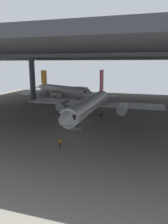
{
  "coord_description": "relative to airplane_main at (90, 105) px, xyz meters",
  "views": [
    {
      "loc": [
        16.3,
        -51.48,
        14.29
      ],
      "look_at": [
        1.35,
        -2.38,
        2.7
      ],
      "focal_mm": 34.39,
      "sensor_mm": 36.0,
      "label": 1
    }
  ],
  "objects": [
    {
      "name": "airplane_main",
      "position": [
        0.0,
        0.0,
        0.0
      ],
      "size": [
        38.4,
        39.97,
        12.39
      ],
      "color": "white",
      "rests_on": "ground_plane"
    },
    {
      "name": "boarding_stairs",
      "position": [
        -0.77,
        -11.06,
        -2.88
      ],
      "size": [
        4.4,
        1.55,
        4.85
      ],
      "color": "slate",
      "rests_on": "ground_plane"
    },
    {
      "name": "airplane_distant",
      "position": [
        -20.62,
        30.04,
        -0.2
      ],
      "size": [
        33.73,
        33.94,
        11.34
      ],
      "color": "white",
      "rests_on": "ground_plane"
    },
    {
      "name": "hangar_structure",
      "position": [
        -1.5,
        11.02,
        13.26
      ],
      "size": [
        121.0,
        99.0,
        17.53
      ],
      "color": "#4C4F54",
      "rests_on": "ground_plane"
    },
    {
      "name": "ground_plane",
      "position": [
        -1.39,
        -2.73,
        -3.62
      ],
      "size": [
        110.0,
        110.0,
        0.0
      ],
      "primitive_type": "plane",
      "color": "gray"
    },
    {
      "name": "crew_worker_near_nose",
      "position": [
        0.69,
        -21.95,
        -2.63
      ],
      "size": [
        0.33,
        0.52,
        1.74
      ],
      "color": "#232838",
      "rests_on": "ground_plane"
    },
    {
      "name": "crew_worker_by_stairs",
      "position": [
        -3.18,
        -7.62,
        -2.66
      ],
      "size": [
        0.49,
        0.37,
        1.69
      ],
      "color": "#232838",
      "rests_on": "ground_plane"
    }
  ]
}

